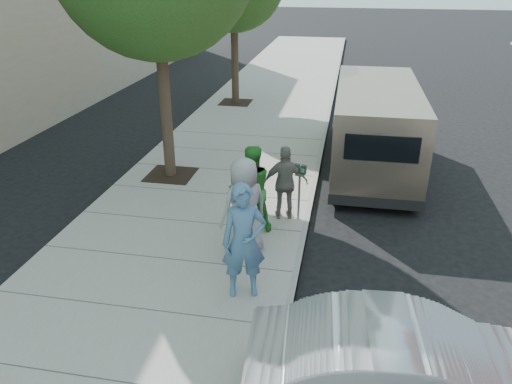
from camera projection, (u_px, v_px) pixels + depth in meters
ground at (236, 232)px, 10.58m from camera, size 120.00×120.00×0.00m
sidewalk at (191, 224)px, 10.72m from camera, size 5.00×60.00×0.15m
curb_face at (304, 235)px, 10.31m from camera, size 0.12×60.00×0.16m
parking_meter at (300, 180)px, 10.45m from camera, size 0.27×0.15×1.25m
van at (375, 126)px, 13.34m from camera, size 2.15×6.24×2.30m
sedan at (413, 373)px, 6.04m from camera, size 4.19×1.75×1.35m
person_officer at (244, 241)px, 7.98m from camera, size 0.83×0.66×1.97m
person_green_shirt at (251, 189)px, 9.98m from camera, size 1.11×1.03×1.84m
person_gray_shirt at (244, 207)px, 9.15m from camera, size 1.11×1.07×1.92m
person_striped_polo at (286, 183)px, 10.54m from camera, size 1.02×0.60×1.62m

